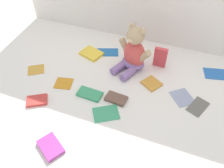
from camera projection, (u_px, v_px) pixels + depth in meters
ground_plane at (116, 84)px, 1.25m from camera, size 3.20×3.20×0.00m
teddy_bear at (133, 53)px, 1.28m from camera, size 0.23×0.24×0.28m
book_case_0 at (36, 69)px, 1.33m from camera, size 0.13×0.12×0.01m
book_case_1 at (216, 74)px, 1.31m from camera, size 0.16×0.12×0.01m
book_case_2 at (116, 99)px, 1.16m from camera, size 0.12×0.07×0.02m
book_case_3 at (37, 100)px, 1.16m from camera, size 0.13×0.11×0.02m
book_case_4 at (198, 106)px, 1.13m from camera, size 0.12×0.14×0.01m
book_case_5 at (108, 52)px, 1.45m from camera, size 0.16×0.12×0.01m
book_case_6 at (90, 94)px, 1.19m from camera, size 0.13×0.08×0.02m
book_case_7 at (64, 83)px, 1.25m from camera, size 0.11×0.11×0.01m
book_case_8 at (106, 113)px, 1.10m from camera, size 0.16×0.15×0.01m
book_case_9 at (182, 97)px, 1.18m from camera, size 0.15×0.15×0.01m
book_case_10 at (51, 147)px, 0.97m from camera, size 0.14×0.13×0.02m
book_case_11 at (91, 54)px, 1.43m from camera, size 0.16×0.14×0.02m
book_case_12 at (152, 83)px, 1.25m from camera, size 0.13×0.12×0.01m
book_case_13 at (160, 57)px, 1.31m from camera, size 0.08×0.03×0.14m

